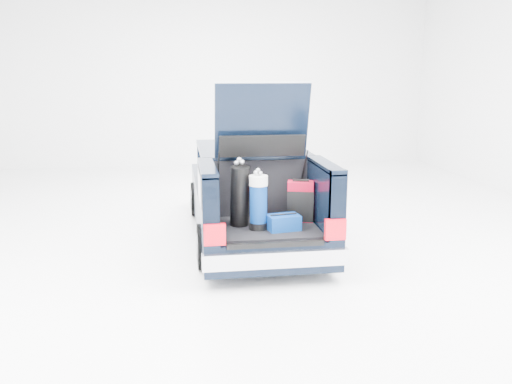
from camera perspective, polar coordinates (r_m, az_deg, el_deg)
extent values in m
plane|color=white|center=(8.78, -0.48, -4.70)|extent=(14.00, 14.00, 0.00)
cube|color=black|center=(9.28, -1.03, -0.56)|extent=(1.75, 3.00, 0.70)
cube|color=black|center=(10.82, -2.10, 0.79)|extent=(1.70, 0.30, 0.50)
cube|color=#B7B7BF|center=(10.97, -2.18, 0.58)|extent=(1.72, 0.10, 0.22)
cube|color=black|center=(8.67, -0.63, 2.69)|extent=(1.55, 1.95, 0.54)
cube|color=black|center=(8.62, -0.63, 4.59)|extent=(1.62, 2.05, 0.06)
cube|color=black|center=(7.27, 1.15, -5.54)|extent=(1.75, 1.30, 0.40)
cube|color=black|center=(7.22, 1.14, -3.79)|extent=(1.32, 1.18, 0.05)
cube|color=black|center=(7.01, -5.08, -0.94)|extent=(0.20, 1.30, 0.85)
cube|color=black|center=(7.26, 7.22, -0.52)|extent=(0.20, 1.30, 0.85)
cube|color=black|center=(6.92, -5.15, 2.56)|extent=(0.20, 1.30, 0.06)
cube|color=black|center=(7.18, 7.31, 2.86)|extent=(0.20, 1.30, 0.06)
cube|color=black|center=(7.69, 0.41, 0.28)|extent=(1.36, 0.08, 0.84)
cube|color=#B7B7BF|center=(6.62, 2.13, -7.10)|extent=(1.80, 0.12, 0.20)
cube|color=#B40714|center=(6.45, -4.38, -4.48)|extent=(0.26, 0.07, 0.26)
cube|color=#B40714|center=(6.71, 8.36, -3.91)|extent=(0.26, 0.07, 0.26)
cube|color=black|center=(6.60, 2.09, -5.56)|extent=(1.20, 0.06, 0.06)
cube|color=black|center=(7.38, 0.63, 7.53)|extent=(1.28, 0.33, 1.03)
cube|color=black|center=(7.41, 0.58, 8.64)|extent=(0.95, 0.17, 0.54)
cylinder|color=black|center=(10.03, -6.27, -0.74)|extent=(0.20, 0.62, 0.62)
cylinder|color=slate|center=(10.03, -6.27, -0.74)|extent=(0.23, 0.36, 0.36)
cylinder|color=black|center=(10.22, 2.96, -0.44)|extent=(0.20, 0.62, 0.62)
cylinder|color=slate|center=(10.22, 2.96, -0.44)|extent=(0.23, 0.36, 0.36)
cylinder|color=black|center=(7.34, -5.40, -5.74)|extent=(0.20, 0.62, 0.62)
cylinder|color=slate|center=(7.34, -5.40, -5.74)|extent=(0.23, 0.36, 0.36)
cylinder|color=black|center=(7.59, 7.11, -5.15)|extent=(0.20, 0.62, 0.62)
cylinder|color=slate|center=(7.59, 7.11, -5.15)|extent=(0.23, 0.36, 0.36)
cube|color=maroon|center=(7.42, 4.70, -0.97)|extent=(0.39, 0.30, 0.55)
cube|color=black|center=(7.36, 4.74, 1.23)|extent=(0.23, 0.10, 0.03)
cube|color=black|center=(7.34, 4.88, -1.57)|extent=(0.35, 0.11, 0.42)
cylinder|color=black|center=(7.12, -1.71, -0.45)|extent=(0.29, 0.36, 0.83)
cube|color=white|center=(7.22, -1.81, -0.04)|extent=(0.10, 0.03, 0.29)
sphere|color=#99999E|center=(7.05, -2.06, 3.07)|extent=(0.07, 0.07, 0.07)
sphere|color=#99999E|center=(7.01, -1.47, 3.17)|extent=(0.07, 0.07, 0.07)
cylinder|color=black|center=(7.06, 0.25, -3.55)|extent=(0.25, 0.25, 0.09)
cylinder|color=navy|center=(6.99, 0.26, -1.23)|extent=(0.23, 0.23, 0.51)
cylinder|color=white|center=(6.92, 0.26, 1.21)|extent=(0.25, 0.25, 0.13)
sphere|color=#99999E|center=(6.93, 0.46, 1.99)|extent=(0.06, 0.06, 0.06)
sphere|color=#99999E|center=(6.93, 0.21, 2.32)|extent=(0.06, 0.06, 0.06)
cube|color=navy|center=(7.03, 2.90, -3.21)|extent=(0.45, 0.33, 0.20)
cylinder|color=black|center=(7.00, 2.91, -2.37)|extent=(0.36, 0.08, 0.02)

